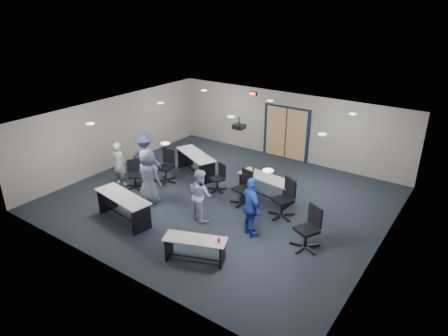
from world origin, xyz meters
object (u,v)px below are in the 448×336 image
Objects in this scene: chair_back_b at (217,178)px; person_plaid at (149,176)px; table_front_right at (195,246)px; table_back_right at (266,184)px; chair_loose_right at (307,228)px; chair_back_a at (165,166)px; chair_back_c at (242,188)px; chair_loose_left at (134,175)px; person_back at (145,158)px; table_front_left at (123,204)px; person_gray at (119,164)px; chair_back_d at (283,198)px; table_back_left at (196,160)px; person_lightblue at (200,195)px; person_navy at (251,207)px.

person_plaid is at bearing -103.25° from chair_back_b.
person_plaid reaches higher than table_front_right.
table_back_right reaches higher than chair_back_b.
chair_back_b is at bearing -159.58° from table_back_right.
chair_back_a is at bearing -162.73° from chair_loose_right.
chair_back_b is 0.86× the size of chair_back_c.
chair_loose_left is 0.53× the size of person_back.
chair_back_a is 0.65× the size of person_plaid.
chair_back_a is 5.90m from chair_loose_right.
chair_back_b is at bearing -127.11° from person_plaid.
chair_back_c reaches higher than table_front_left.
table_front_right is 4.79m from chair_loose_left.
chair_back_a reaches higher than chair_back_b.
person_gray is (-4.94, 1.94, 0.35)m from table_front_right.
chair_back_b is at bearing 177.17° from chair_back_c.
table_back_right is 1.64× the size of chair_back_d.
chair_back_c is (-0.45, -0.71, 0.02)m from table_back_right.
chair_loose_right reaches higher than table_back_left.
chair_back_c is 2.92m from chair_loose_right.
person_gray is at bearing -150.87° from table_back_right.
person_gray is (-4.72, -1.97, 0.25)m from table_back_right.
person_back is at bearing -43.69° from person_plaid.
chair_back_a is (-3.80, 3.02, 0.15)m from table_front_right.
table_front_left is at bearing -120.71° from table_back_right.
chair_loose_left is 3.18m from person_lightblue.
person_gray is (-1.63, -2.19, 0.23)m from table_back_left.
chair_loose_left is at bearing 76.33° from person_back.
table_front_left is 1.32× the size of person_gray.
table_back_right is 1.70m from chair_back_b.
chair_back_a is at bearing -150.10° from chair_back_d.
person_gray is (-6.96, -0.16, 0.20)m from chair_loose_right.
chair_back_c is 3.84m from chair_loose_left.
chair_back_d is 5.21m from chair_loose_left.
table_front_right is at bearing 133.44° from person_back.
chair_loose_right is (2.02, 2.09, 0.15)m from table_front_right.
table_front_left is 1.05× the size of table_back_right.
chair_loose_left is at bearing -179.21° from person_gray.
table_front_left is 5.28m from chair_loose_right.
chair_loose_right is 3.23m from person_lightblue.
chair_loose_right reaches higher than table_front_left.
person_back is (0.59, 0.69, 0.13)m from person_gray.
person_navy is at bearing 154.83° from person_back.
person_lightblue is at bearing -23.97° from table_back_left.
chair_back_b is 1.94m from person_lightblue.
person_back is at bearing 5.23° from person_lightblue.
person_navy is at bearing 169.15° from person_gray.
table_front_left is at bearing 131.45° from person_gray.
chair_loose_left is at bearing -151.16° from chair_back_c.
chair_loose_left is 1.32m from person_plaid.
table_back_right is 4.51m from chair_loose_left.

